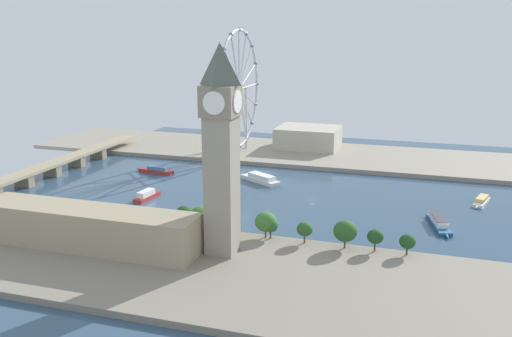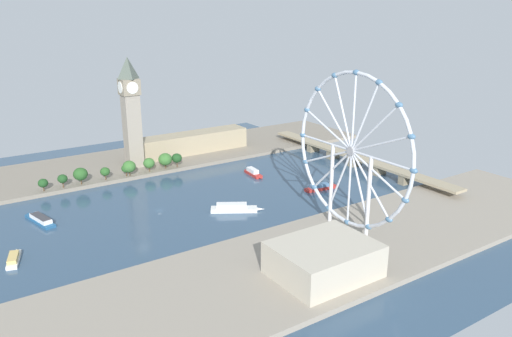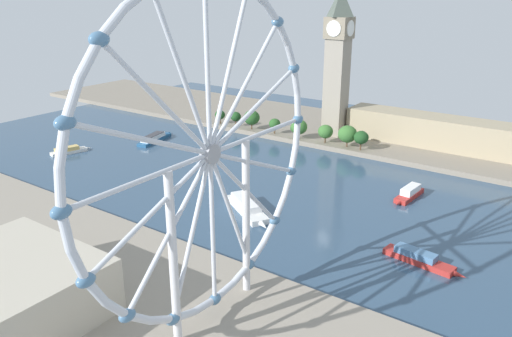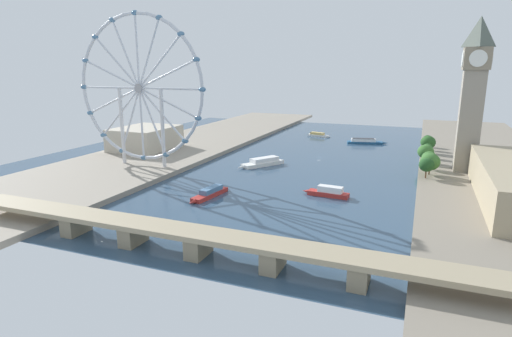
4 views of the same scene
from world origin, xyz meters
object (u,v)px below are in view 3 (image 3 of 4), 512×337
Objects in this scene: tour_boat_1 at (154,138)px; tour_boat_4 at (69,150)px; ferris_wheel at (210,156)px; clock_tower at (338,61)px; tour_boat_0 at (247,207)px; parliament_block at (434,131)px; tour_boat_3 at (419,258)px; riverside_hall at (14,287)px; tour_boat_2 at (409,193)px.

tour_boat_4 is at bearing 140.24° from tour_boat_1.
ferris_wheel is at bearing -142.13° from tour_boat_1.
clock_tower is 129.24m from tour_boat_1.
tour_boat_0 is 0.95× the size of tour_boat_1.
clock_tower is at bearing -162.72° from ferris_wheel.
parliament_block is 146.83m from tour_boat_3.
ferris_wheel reaches higher than riverside_hall.
riverside_hall reaches higher than tour_boat_2.
ferris_wheel is (211.41, -0.30, 40.91)m from parliament_block.
tour_boat_4 is (-110.55, -130.25, -9.94)m from riverside_hall.
tour_boat_0 is (128.37, 22.29, -49.29)m from clock_tower.
tour_boat_3 is (0.18, 78.65, -0.38)m from tour_boat_0.
ferris_wheel is at bearing -97.17° from tour_boat_4.
tour_boat_2 is (-128.36, 14.87, -50.89)m from ferris_wheel.
tour_boat_3 is at bearing -75.73° from tour_boat_4.
tour_boat_0 is at bearing -128.50° from tour_boat_1.
tour_boat_1 is 1.16× the size of tour_boat_3.
parliament_block is 178.53m from tour_boat_1.
clock_tower is 0.95× the size of ferris_wheel.
tour_boat_1 is 53.95m from tour_boat_4.
riverside_hall is at bearing -159.61° from tour_boat_1.
tour_boat_3 is at bearing 15.37° from parliament_block.
tour_boat_3 reaches higher than tour_boat_4.
ferris_wheel is at bearing -1.86° from tour_boat_2.
ferris_wheel is at bearing 17.28° from clock_tower.
clock_tower is 170.82m from tour_boat_3.
clock_tower is at bearing 135.62° from tour_boat_3.
ferris_wheel is at bearing -28.89° from tour_boat_0.
parliament_block reaches higher than tour_boat_4.
clock_tower is 1.84× the size of riverside_hall.
tour_boat_1 is at bearing -173.31° from tour_boat_0.
tour_boat_2 is 1.02× the size of tour_boat_4.
ferris_wheel reaches higher than tour_boat_0.
riverside_hall reaches higher than tour_boat_3.
ferris_wheel is 72.83m from riverside_hall.
clock_tower is 236.70m from riverside_hall.
parliament_block is at bearing -37.18° from tour_boat_4.
tour_boat_2 is (-162.59, 63.97, -9.40)m from riverside_hall.
tour_boat_4 is (48.34, -23.96, -0.32)m from tour_boat_1.
tour_boat_2 is at bearing 9.95° from parliament_block.
ferris_wheel is 205.67m from tour_boat_1.
parliament_block is at bearing -74.27° from tour_boat_1.
clock_tower is at bearing -176.88° from riverside_hall.
tour_boat_4 is at bearing -130.32° from riverside_hall.
tour_boat_4 is (-5.96, -139.84, -0.59)m from tour_boat_0.
parliament_block is 4.25× the size of tour_boat_2.
tour_boat_4 is at bearing -150.65° from tour_boat_0.
tour_boat_0 is 1.36× the size of tour_boat_2.
tour_boat_1 is at bearing -84.01° from tour_boat_2.
riverside_hall is 1.63× the size of tour_boat_3.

